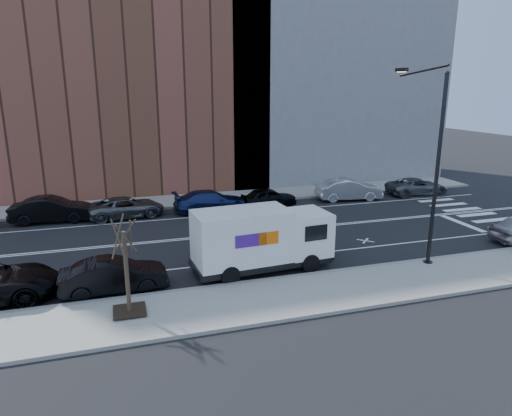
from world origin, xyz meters
TOP-DOWN VIEW (x-y plane):
  - ground at (0.00, 0.00)m, footprint 120.00×120.00m
  - sidewalk_near at (0.00, -8.80)m, footprint 44.00×3.60m
  - sidewalk_far at (0.00, 8.80)m, footprint 44.00×3.60m
  - curb_near at (0.00, -7.00)m, footprint 44.00×0.25m
  - curb_far at (0.00, 7.00)m, footprint 44.00×0.25m
  - crosswalk at (16.00, 0.00)m, footprint 3.00×14.00m
  - road_markings at (0.00, 0.00)m, footprint 40.00×8.60m
  - bldg_brick at (-8.00, 15.60)m, footprint 26.00×10.00m
  - bldg_concrete at (12.00, 15.60)m, footprint 20.00×10.00m
  - streetlight at (7.00, -6.91)m, footprint 0.44×4.02m
  - street_tree at (-7.00, -8.40)m, footprint 1.20×1.20m
  - fedex_van at (-0.90, -5.60)m, footprint 6.71×2.74m
  - far_parked_b at (-11.24, 5.89)m, footprint 5.04×2.02m
  - far_parked_c at (-6.66, 5.61)m, footprint 5.14×2.87m
  - far_parked_d at (-1.04, 5.36)m, footprint 5.23×2.28m
  - far_parked_e at (3.20, 5.48)m, footprint 4.18×1.97m
  - far_parked_f at (9.68, 5.62)m, footprint 5.12×2.34m
  - far_parked_g at (15.73, 5.55)m, footprint 5.02×2.62m
  - driving_sedan at (1.02, -2.27)m, footprint 4.19×1.86m
  - near_parked_rear_a at (-7.50, -6.02)m, footprint 4.42×1.66m

SIDE VIEW (x-z plane):
  - ground at x=0.00m, z-range 0.00..0.00m
  - crosswalk at x=16.00m, z-range 0.00..0.01m
  - road_markings at x=0.00m, z-range 0.00..0.01m
  - sidewalk_near at x=0.00m, z-range 0.00..0.15m
  - sidewalk_far at x=0.00m, z-range 0.00..0.15m
  - curb_near at x=0.00m, z-range 0.00..0.17m
  - curb_far at x=0.00m, z-range 0.00..0.17m
  - driving_sedan at x=1.02m, z-range 0.00..1.34m
  - far_parked_g at x=15.73m, z-range 0.00..1.35m
  - far_parked_c at x=-6.66m, z-range 0.00..1.36m
  - far_parked_e at x=3.20m, z-range 0.00..1.38m
  - near_parked_rear_a at x=-7.50m, z-range 0.00..1.44m
  - far_parked_d at x=-1.04m, z-range 0.00..1.50m
  - far_parked_b at x=-11.24m, z-range 0.00..1.63m
  - far_parked_f at x=9.68m, z-range 0.00..1.63m
  - street_tree at x=-7.00m, z-range -0.42..3.33m
  - fedex_van at x=-0.90m, z-range 0.07..3.07m
  - streetlight at x=7.00m, z-range 0.41..9.75m
  - bldg_brick at x=-8.00m, z-range 0.00..22.00m
  - bldg_concrete at x=12.00m, z-range 0.00..26.00m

